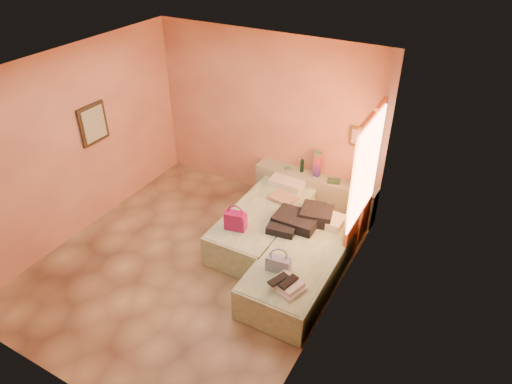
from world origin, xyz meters
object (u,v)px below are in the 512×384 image
bed_left (264,223)px  water_bottle (302,166)px  towel_stack (288,286)px  blue_handbag (278,264)px  headboard_ledge (314,193)px  bed_right (300,268)px  green_book (334,181)px  flower_vase (356,181)px  magenta_handbag (236,220)px

bed_left → water_bottle: bearing=83.5°
bed_left → towel_stack: 1.69m
towel_stack → blue_handbag: bearing=136.0°
headboard_ledge → bed_right: bearing=-72.8°
bed_left → bed_right: size_ratio=1.00×
water_bottle → headboard_ledge: bearing=-7.4°
water_bottle → blue_handbag: (0.65, -2.15, -0.16)m
headboard_ledge → water_bottle: bearing=172.6°
headboard_ledge → green_book: (0.32, -0.02, 0.34)m
green_book → water_bottle: bearing=159.1°
green_book → flower_vase: size_ratio=0.72×
bed_left → bed_right: (0.90, -0.65, 0.00)m
towel_stack → headboard_ledge: bearing=105.3°
headboard_ledge → magenta_handbag: 1.74m
bed_right → water_bottle: water_bottle is taller
flower_vase → towel_stack: size_ratio=0.80×
flower_vase → magenta_handbag: (-1.21, -1.58, -0.15)m
headboard_ledge → green_book: green_book is taller
towel_stack → flower_vase: bearing=89.0°
green_book → flower_vase: flower_vase is taller
water_bottle → green_book: water_bottle is taller
water_bottle → towel_stack: bearing=-69.3°
headboard_ledge → green_book: bearing=-3.0°
flower_vase → towel_stack: bearing=-91.0°
bed_left → flower_vase: 1.55m
blue_handbag → towel_stack: (0.25, -0.24, -0.05)m
bed_right → towel_stack: towel_stack is taller
towel_stack → magenta_handbag: bearing=148.2°
green_book → headboard_ledge: bearing=161.0°
bed_right → headboard_ledge: bearing=106.8°
magenta_handbag → blue_handbag: (0.92, -0.48, -0.04)m
bed_left → magenta_handbag: bearing=-104.2°
bed_left → flower_vase: bearing=42.8°
water_bottle → green_book: size_ratio=1.10×
flower_vase → water_bottle: bearing=174.8°
flower_vase → towel_stack: (-0.04, -2.31, -0.24)m
blue_handbag → bed_left: bearing=118.6°
magenta_handbag → towel_stack: (1.17, -0.72, -0.09)m
bed_left → blue_handbag: blue_handbag is taller
bed_left → headboard_ledge: bearing=70.0°
blue_handbag → flower_vase: bearing=74.7°
green_book → magenta_handbag: (-0.84, -1.62, -0.03)m
flower_vase → magenta_handbag: flower_vase is taller
towel_stack → bed_left: bearing=128.0°
flower_vase → bed_right: bearing=-95.6°
headboard_ledge → flower_vase: 0.83m
bed_left → green_book: green_book is taller
water_bottle → green_book: 0.59m
flower_vase → towel_stack: 2.32m
bed_left → water_bottle: water_bottle is taller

